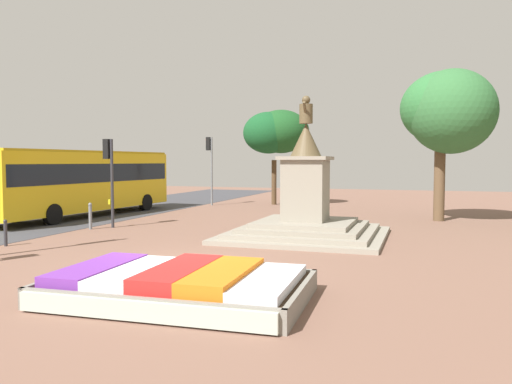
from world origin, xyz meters
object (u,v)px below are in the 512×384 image
(statue_monument, at_px, (305,211))
(traffic_light_far_corner, at_px, (210,158))
(traffic_light_mid_block, at_px, (110,167))
(kerb_bollard_mid_b, at_px, (5,232))
(flower_planter, at_px, (178,285))
(city_bus, at_px, (83,179))
(kerb_bollard_north, at_px, (90,215))

(statue_monument, bearing_deg, traffic_light_far_corner, 127.73)
(traffic_light_mid_block, height_order, kerb_bollard_mid_b, traffic_light_mid_block)
(traffic_light_far_corner, bearing_deg, flower_planter, -68.15)
(statue_monument, bearing_deg, city_bus, 165.08)
(statue_monument, height_order, kerb_bollard_mid_b, statue_monument)
(traffic_light_mid_block, bearing_deg, kerb_bollard_north, -121.31)
(kerb_bollard_north, bearing_deg, traffic_light_far_corner, 89.23)
(traffic_light_mid_block, xyz_separation_m, city_bus, (-3.65, 3.07, -0.63))
(kerb_bollard_mid_b, bearing_deg, traffic_light_mid_block, 84.01)
(traffic_light_mid_block, xyz_separation_m, kerb_bollard_north, (-0.43, -0.72, -1.92))
(flower_planter, distance_m, traffic_light_mid_block, 11.69)
(flower_planter, xyz_separation_m, traffic_light_mid_block, (-7.52, 8.68, 2.19))
(traffic_light_mid_block, distance_m, kerb_bollard_mid_b, 5.31)
(flower_planter, relative_size, traffic_light_far_corner, 1.22)
(statue_monument, distance_m, city_bus, 12.20)
(kerb_bollard_mid_b, bearing_deg, statue_monument, 29.24)
(traffic_light_far_corner, xyz_separation_m, city_bus, (-3.37, -7.70, -1.05))
(flower_planter, height_order, city_bus, city_bus)
(statue_monument, bearing_deg, traffic_light_mid_block, 179.56)
(statue_monument, xyz_separation_m, kerb_bollard_north, (-8.54, -0.65, -0.37))
(kerb_bollard_mid_b, bearing_deg, city_bus, 111.55)
(flower_planter, distance_m, kerb_bollard_mid_b, 8.88)
(kerb_bollard_mid_b, distance_m, kerb_bollard_north, 4.17)
(flower_planter, distance_m, kerb_bollard_north, 11.26)
(kerb_bollard_mid_b, height_order, kerb_bollard_north, kerb_bollard_north)
(kerb_bollard_north, bearing_deg, flower_planter, -45.04)
(statue_monument, height_order, kerb_bollard_north, statue_monument)
(flower_planter, distance_m, traffic_light_far_corner, 21.11)
(kerb_bollard_north, bearing_deg, statue_monument, 4.37)
(flower_planter, xyz_separation_m, city_bus, (-11.17, 11.75, 1.56))
(statue_monument, bearing_deg, kerb_bollard_mid_b, -150.76)
(statue_monument, distance_m, traffic_light_mid_block, 8.25)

